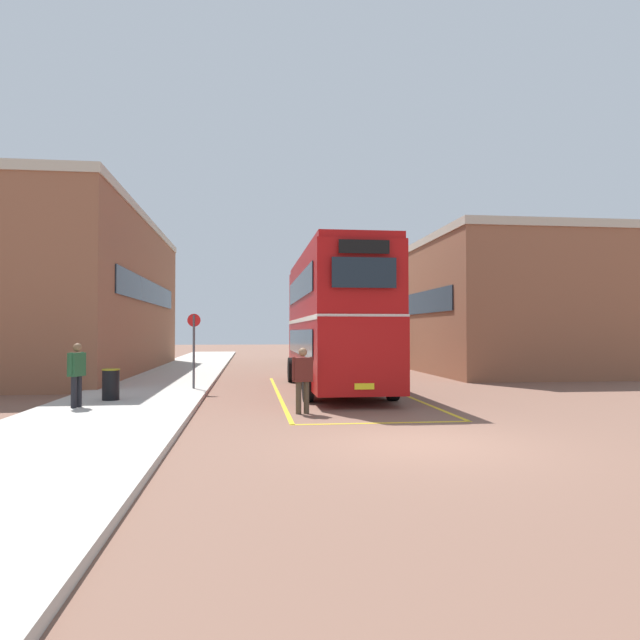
{
  "coord_description": "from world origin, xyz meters",
  "views": [
    {
      "loc": [
        -3.11,
        -10.33,
        2.05
      ],
      "look_at": [
        -0.2,
        13.61,
        2.54
      ],
      "focal_mm": 32.3,
      "sensor_mm": 36.0,
      "label": 1
    }
  ],
  "objects_px": {
    "pedestrian_waiting_near": "(77,371)",
    "bus_stop_sign": "(194,343)",
    "single_deck_bus": "(339,338)",
    "pedestrian_boarding": "(303,376)",
    "double_decker_bus": "(334,319)",
    "litter_bin": "(111,384)"
  },
  "relations": [
    {
      "from": "double_decker_bus",
      "to": "bus_stop_sign",
      "type": "xyz_separation_m",
      "value": [
        -4.84,
        -0.31,
        -0.85
      ]
    },
    {
      "from": "single_deck_bus",
      "to": "pedestrian_boarding",
      "type": "distance_m",
      "value": 24.42
    },
    {
      "from": "single_deck_bus",
      "to": "pedestrian_waiting_near",
      "type": "xyz_separation_m",
      "value": [
        -10.33,
        -23.12,
        -0.57
      ]
    },
    {
      "from": "pedestrian_waiting_near",
      "to": "bus_stop_sign",
      "type": "height_order",
      "value": "bus_stop_sign"
    },
    {
      "from": "litter_bin",
      "to": "bus_stop_sign",
      "type": "height_order",
      "value": "bus_stop_sign"
    },
    {
      "from": "single_deck_bus",
      "to": "pedestrian_waiting_near",
      "type": "bearing_deg",
      "value": -114.08
    },
    {
      "from": "pedestrian_waiting_near",
      "to": "single_deck_bus",
      "type": "bearing_deg",
      "value": 65.92
    },
    {
      "from": "bus_stop_sign",
      "to": "single_deck_bus",
      "type": "bearing_deg",
      "value": 67.01
    },
    {
      "from": "pedestrian_boarding",
      "to": "bus_stop_sign",
      "type": "height_order",
      "value": "bus_stop_sign"
    },
    {
      "from": "double_decker_bus",
      "to": "litter_bin",
      "type": "xyz_separation_m",
      "value": [
        -6.82,
        -3.4,
        -1.93
      ]
    },
    {
      "from": "double_decker_bus",
      "to": "litter_bin",
      "type": "height_order",
      "value": "double_decker_bus"
    },
    {
      "from": "single_deck_bus",
      "to": "bus_stop_sign",
      "type": "distance_m",
      "value": 20.12
    },
    {
      "from": "single_deck_bus",
      "to": "pedestrian_waiting_near",
      "type": "relative_size",
      "value": 5.84
    },
    {
      "from": "double_decker_bus",
      "to": "litter_bin",
      "type": "relative_size",
      "value": 12.35
    },
    {
      "from": "double_decker_bus",
      "to": "bus_stop_sign",
      "type": "distance_m",
      "value": 4.92
    },
    {
      "from": "double_decker_bus",
      "to": "pedestrian_boarding",
      "type": "relative_size",
      "value": 6.54
    },
    {
      "from": "pedestrian_waiting_near",
      "to": "bus_stop_sign",
      "type": "distance_m",
      "value": 5.25
    },
    {
      "from": "bus_stop_sign",
      "to": "pedestrian_waiting_near",
      "type": "bearing_deg",
      "value": -118.25
    },
    {
      "from": "double_decker_bus",
      "to": "pedestrian_boarding",
      "type": "distance_m",
      "value": 6.18
    },
    {
      "from": "double_decker_bus",
      "to": "bus_stop_sign",
      "type": "height_order",
      "value": "double_decker_bus"
    },
    {
      "from": "single_deck_bus",
      "to": "litter_bin",
      "type": "relative_size",
      "value": 10.84
    },
    {
      "from": "single_deck_bus",
      "to": "pedestrian_boarding",
      "type": "bearing_deg",
      "value": -101.02
    }
  ]
}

